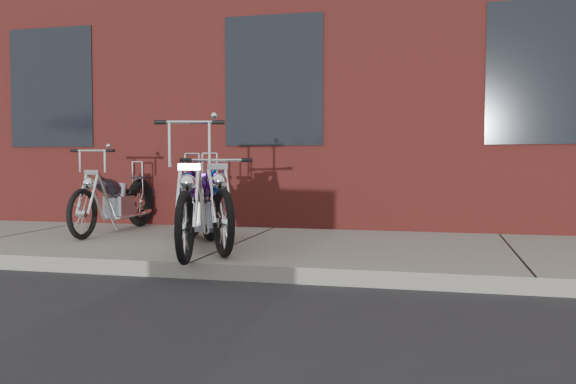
# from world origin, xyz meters

# --- Properties ---
(ground) EXTENTS (120.00, 120.00, 0.00)m
(ground) POSITION_xyz_m (0.00, 0.00, 0.00)
(ground) COLOR black
(ground) RESTS_ON ground
(sidewalk) EXTENTS (22.00, 3.00, 0.15)m
(sidewalk) POSITION_xyz_m (0.00, 1.50, 0.07)
(sidewalk) COLOR slate
(sidewalk) RESTS_ON ground
(building_brick) EXTENTS (22.00, 10.00, 8.00)m
(building_brick) POSITION_xyz_m (0.00, 8.00, 4.00)
(building_brick) COLOR maroon
(building_brick) RESTS_ON ground
(chopper_purple) EXTENTS (0.74, 2.33, 1.32)m
(chopper_purple) POSITION_xyz_m (-0.19, 0.75, 0.58)
(chopper_purple) COLOR black
(chopper_purple) RESTS_ON sidewalk
(chopper_blue) EXTENTS (1.40, 2.03, 1.03)m
(chopper_blue) POSITION_xyz_m (-0.29, 1.11, 0.57)
(chopper_blue) COLOR black
(chopper_blue) RESTS_ON sidewalk
(chopper_third) EXTENTS (0.52, 2.13, 1.08)m
(chopper_third) POSITION_xyz_m (-1.90, 2.04, 0.53)
(chopper_third) COLOR black
(chopper_third) RESTS_ON sidewalk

